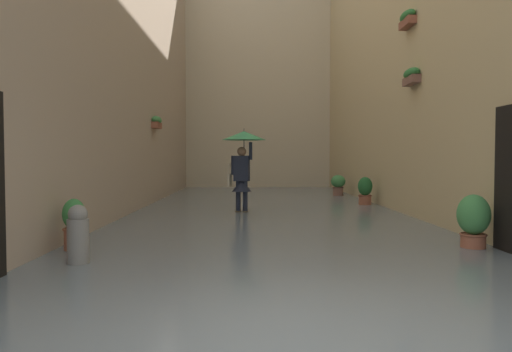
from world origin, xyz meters
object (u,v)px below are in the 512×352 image
at_px(potted_plant_far_left, 338,185).
at_px(potted_plant_mid_left, 365,191).
at_px(person_wading, 243,153).
at_px(potted_plant_near_left, 473,221).
at_px(potted_plant_mid_right, 74,225).
at_px(mooring_bollard, 78,237).

distance_m(potted_plant_far_left, potted_plant_mid_left, 3.33).
height_order(potted_plant_far_left, potted_plant_mid_left, potted_plant_mid_left).
relative_size(person_wading, potted_plant_near_left, 2.46).
relative_size(potted_plant_near_left, potted_plant_mid_left, 1.01).
relative_size(potted_plant_mid_right, potted_plant_mid_left, 0.95).
distance_m(person_wading, potted_plant_far_left, 6.26).
relative_size(potted_plant_far_left, potted_plant_mid_left, 0.93).
relative_size(potted_plant_near_left, mooring_bollard, 1.06).
bearing_deg(person_wading, potted_plant_far_left, -123.28).
bearing_deg(potted_plant_near_left, mooring_bollard, 9.87).
height_order(person_wading, potted_plant_mid_right, person_wading).
bearing_deg(potted_plant_mid_left, potted_plant_far_left, -87.23).
height_order(potted_plant_mid_left, mooring_bollard, potted_plant_mid_left).
height_order(potted_plant_far_left, mooring_bollard, mooring_bollard).
xyz_separation_m(potted_plant_mid_right, potted_plant_far_left, (-5.83, -10.09, 0.03)).
distance_m(potted_plant_far_left, mooring_bollard, 12.26).
xyz_separation_m(potted_plant_mid_left, mooring_bollard, (5.62, 7.65, -0.05)).
bearing_deg(potted_plant_far_left, person_wading, 56.72).
relative_size(potted_plant_far_left, mooring_bollard, 0.98).
xyz_separation_m(potted_plant_mid_right, potted_plant_mid_left, (-5.99, -6.76, 0.02)).
height_order(person_wading, potted_plant_near_left, person_wading).
xyz_separation_m(person_wading, potted_plant_near_left, (-3.56, 4.84, -1.08)).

